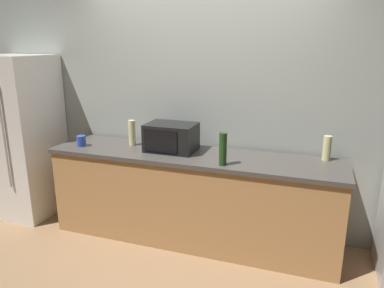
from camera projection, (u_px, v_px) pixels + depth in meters
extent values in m
plane|color=#93704C|center=(178.00, 259.00, 3.37)|extent=(8.00, 8.00, 0.00)
cube|color=#9EA399|center=(205.00, 101.00, 3.74)|extent=(6.40, 0.10, 2.70)
cube|color=#B27F4C|center=(192.00, 199.00, 3.62)|extent=(2.80, 0.60, 0.86)
cube|color=#47423D|center=(192.00, 156.00, 3.49)|extent=(2.84, 0.64, 0.04)
cube|color=white|center=(21.00, 136.00, 4.14)|extent=(0.72, 0.70, 1.80)
cylinder|color=silver|center=(4.00, 137.00, 3.73)|extent=(0.02, 0.02, 1.10)
cube|color=black|center=(171.00, 137.00, 3.57)|extent=(0.48, 0.34, 0.27)
cube|color=black|center=(160.00, 141.00, 3.42)|extent=(0.34, 0.01, 0.21)
cylinder|color=#1E3F19|center=(223.00, 149.00, 3.14)|extent=(0.07, 0.07, 0.29)
cylinder|color=beige|center=(132.00, 133.00, 3.75)|extent=(0.07, 0.07, 0.26)
cylinder|color=beige|center=(327.00, 148.00, 3.28)|extent=(0.07, 0.07, 0.23)
cylinder|color=#2D4CB2|center=(81.00, 141.00, 3.74)|extent=(0.09, 0.09, 0.11)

